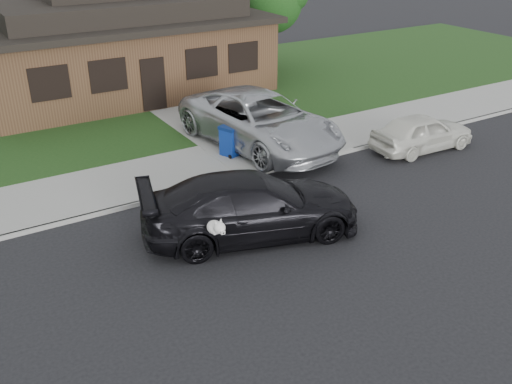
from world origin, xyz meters
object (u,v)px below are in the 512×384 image
sedan (251,206)px  white_compact (422,132)px  recycling_bin (231,140)px  minivan (260,120)px

sedan → white_compact: 8.26m
white_compact → recycling_bin: 6.61m
sedan → minivan: bearing=-17.9°
minivan → white_compact: minivan is taller
white_compact → recycling_bin: white_compact is taller
minivan → white_compact: size_ratio=1.72×
white_compact → recycling_bin: (-6.01, 2.74, -0.00)m
white_compact → recycling_bin: bearing=68.4°
sedan → recycling_bin: (2.01, 4.68, -0.17)m
minivan → recycling_bin: minivan is taller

